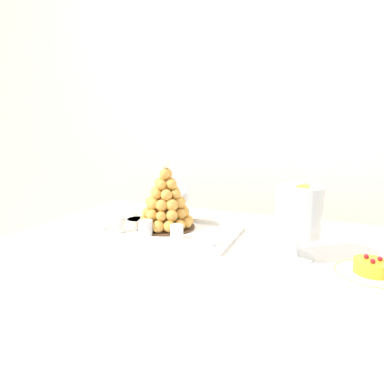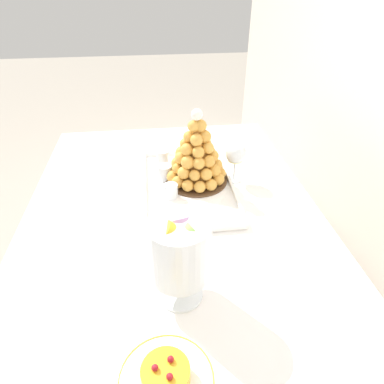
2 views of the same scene
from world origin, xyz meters
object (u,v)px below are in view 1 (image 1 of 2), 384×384
object	(u,v)px
serving_tray	(170,232)
creme_brulee_ramekin	(137,222)
dessert_cup_mid_right	(209,238)
fruit_tart_plate	(372,270)
croquembouche	(166,203)
dessert_cup_centre	(177,232)
dessert_cup_mid_left	(146,228)
macaron_goblet	(299,212)
wine_glass	(181,197)
dessert_cup_left	(118,225)

from	to	relation	value
serving_tray	creme_brulee_ramekin	world-z (taller)	creme_brulee_ramekin
dessert_cup_mid_right	fruit_tart_plate	xyz separation A→B (m)	(0.52, -0.04, -0.02)
croquembouche	dessert_cup_centre	distance (m)	0.17
dessert_cup_mid_left	macaron_goblet	distance (m)	0.58
fruit_tart_plate	dessert_cup_centre	bearing A→B (deg)	174.99
croquembouche	dessert_cup_mid_left	size ratio (longest dim) A/B	4.94
creme_brulee_ramekin	wine_glass	world-z (taller)	wine_glass
macaron_goblet	wine_glass	bearing A→B (deg)	153.81
croquembouche	serving_tray	bearing A→B (deg)	-45.15
fruit_tart_plate	wine_glass	xyz separation A→B (m)	(-0.75, 0.31, 0.10)
dessert_cup_mid_left	dessert_cup_mid_right	world-z (taller)	dessert_cup_mid_left
croquembouche	creme_brulee_ramekin	size ratio (longest dim) A/B	3.10
macaron_goblet	fruit_tart_plate	bearing A→B (deg)	-13.41
serving_tray	dessert_cup_left	size ratio (longest dim) A/B	9.22
dessert_cup_left	macaron_goblet	bearing A→B (deg)	0.75
croquembouche	fruit_tart_plate	xyz separation A→B (m)	(0.75, -0.16, -0.10)
dessert_cup_mid_right	macaron_goblet	world-z (taller)	macaron_goblet
dessert_cup_left	fruit_tart_plate	distance (m)	0.90
croquembouche	macaron_goblet	xyz separation A→B (m)	(0.53, -0.11, 0.04)
dessert_cup_mid_right	creme_brulee_ramekin	world-z (taller)	dessert_cup_mid_right
creme_brulee_ramekin	dessert_cup_left	bearing A→B (deg)	-99.04
creme_brulee_ramekin	macaron_goblet	distance (m)	0.69
serving_tray	macaron_goblet	xyz separation A→B (m)	(0.50, -0.08, 0.15)
dessert_cup_centre	creme_brulee_ramekin	size ratio (longest dim) A/B	0.55
serving_tray	wine_glass	distance (m)	0.22
croquembouche	dessert_cup_left	bearing A→B (deg)	-141.73
croquembouche	dessert_cup_mid_right	world-z (taller)	croquembouche
dessert_cup_centre	macaron_goblet	bearing A→B (deg)	-0.77
dessert_cup_mid_left	wine_glass	bearing A→B (deg)	83.86
serving_tray	croquembouche	world-z (taller)	croquembouche
dessert_cup_mid_left	fruit_tart_plate	bearing A→B (deg)	-3.26
dessert_cup_left	wine_glass	xyz separation A→B (m)	(0.15, 0.27, 0.08)
dessert_cup_left	dessert_cup_mid_left	bearing A→B (deg)	0.98
croquembouche	fruit_tart_plate	world-z (taller)	croquembouche
serving_tray	macaron_goblet	distance (m)	0.52
croquembouche	dessert_cup_centre	world-z (taller)	croquembouche
croquembouche	dessert_cup_mid_left	world-z (taller)	croquembouche
croquembouche	dessert_cup_left	world-z (taller)	croquembouche
serving_tray	dessert_cup_mid_right	world-z (taller)	dessert_cup_mid_right
macaron_goblet	fruit_tart_plate	distance (m)	0.26
fruit_tart_plate	croquembouche	bearing A→B (deg)	167.66
creme_brulee_ramekin	wine_glass	bearing A→B (deg)	49.55
serving_tray	dessert_cup_centre	size ratio (longest dim) A/B	10.33
fruit_tart_plate	dessert_cup_left	bearing A→B (deg)	177.33
dessert_cup_left	fruit_tart_plate	world-z (taller)	dessert_cup_left
macaron_goblet	dessert_cup_mid_right	bearing A→B (deg)	-178.80
dessert_cup_centre	croquembouche	bearing A→B (deg)	132.86
dessert_cup_mid_right	wine_glass	xyz separation A→B (m)	(-0.23, 0.27, 0.08)
creme_brulee_ramekin	fruit_tart_plate	distance (m)	0.90
dessert_cup_mid_right	dessert_cup_centre	bearing A→B (deg)	174.78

